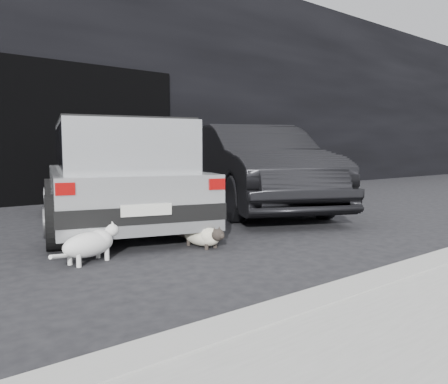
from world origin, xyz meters
TOP-DOWN VIEW (x-y plane):
  - ground at (0.00, 0.00)m, footprint 80.00×80.00m
  - building_facade at (1.00, 6.00)m, footprint 34.00×4.00m
  - garage_opening at (1.00, 3.99)m, footprint 4.00×0.10m
  - curb at (1.00, -2.60)m, footprint 18.00×0.25m
  - silver_hatchback at (0.44, 1.03)m, footprint 2.56×3.92m
  - second_car at (2.89, 1.10)m, footprint 3.12×4.48m
  - cat_siamese at (0.56, -0.70)m, footprint 0.28×0.69m
  - cat_white at (-0.55, -0.55)m, footprint 0.71×0.37m

SIDE VIEW (x-z plane):
  - ground at x=0.00m, z-range 0.00..0.00m
  - curb at x=1.00m, z-range 0.00..0.12m
  - cat_siamese at x=0.56m, z-range -0.01..0.23m
  - cat_white at x=-0.55m, z-range 0.00..0.34m
  - second_car at x=2.89m, z-range 0.00..1.40m
  - silver_hatchback at x=0.44m, z-range 0.06..1.39m
  - garage_opening at x=1.00m, z-range 0.00..2.60m
  - building_facade at x=1.00m, z-range 0.00..5.00m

